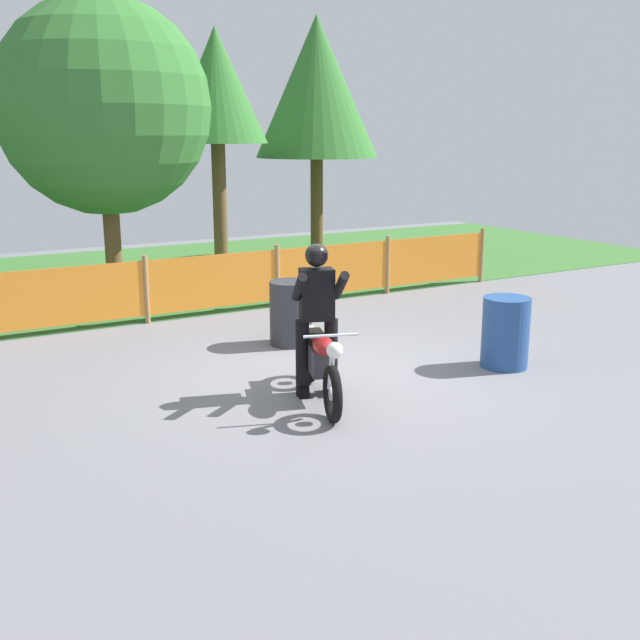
{
  "coord_description": "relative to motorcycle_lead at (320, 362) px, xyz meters",
  "views": [
    {
      "loc": [
        -4.39,
        -7.48,
        2.82
      ],
      "look_at": [
        -0.54,
        -0.76,
        0.9
      ],
      "focal_mm": 42.21,
      "sensor_mm": 36.0,
      "label": 1
    }
  ],
  "objects": [
    {
      "name": "ground",
      "position": [
        0.54,
        0.78,
        -0.44
      ],
      "size": [
        24.0,
        24.0,
        0.02
      ],
      "primitive_type": "cube",
      "color": "slate"
    },
    {
      "name": "rider_lead",
      "position": [
        0.06,
        0.19,
        0.52
      ],
      "size": [
        0.67,
        0.77,
        1.69
      ],
      "rotation": [
        0.0,
        0.0,
        -1.9
      ],
      "color": "black",
      "rests_on": "ground"
    },
    {
      "name": "spare_drum",
      "position": [
        2.6,
        -0.07,
        0.01
      ],
      "size": [
        0.58,
        0.58,
        0.88
      ],
      "primitive_type": "cylinder",
      "color": "navy",
      "rests_on": "ground"
    },
    {
      "name": "barrier_fence",
      "position": [
        0.54,
        4.32,
        0.11
      ],
      "size": [
        11.2,
        0.08,
        1.05
      ],
      "color": "#997547",
      "rests_on": "ground"
    },
    {
      "name": "tree_near_right",
      "position": [
        2.01,
        7.58,
        3.25
      ],
      "size": [
        1.98,
        1.98,
        4.84
      ],
      "color": "brown",
      "rests_on": "ground"
    },
    {
      "name": "tree_rightmost",
      "position": [
        4.6,
        8.18,
        3.36
      ],
      "size": [
        2.71,
        2.71,
        5.32
      ],
      "color": "brown",
      "rests_on": "ground"
    },
    {
      "name": "oil_drum",
      "position": [
        0.78,
        2.17,
        0.01
      ],
      "size": [
        0.58,
        0.58,
        0.88
      ],
      "primitive_type": "cylinder",
      "color": "#2D2D33",
      "rests_on": "ground"
    },
    {
      "name": "grass_verge",
      "position": [
        0.54,
        8.21,
        -0.43
      ],
      "size": [
        24.0,
        7.78,
        0.01
      ],
      "primitive_type": "cube",
      "color": "#386B2D",
      "rests_on": "ground"
    },
    {
      "name": "tree_near_left",
      "position": [
        -0.56,
        6.16,
        2.81
      ],
      "size": [
        3.53,
        3.53,
        5.02
      ],
      "color": "brown",
      "rests_on": "ground"
    },
    {
      "name": "motorcycle_lead",
      "position": [
        0.0,
        0.0,
        0.0
      ],
      "size": [
        0.79,
        1.81,
        0.89
      ],
      "rotation": [
        0.0,
        0.0,
        -1.9
      ],
      "color": "black",
      "rests_on": "ground"
    }
  ]
}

